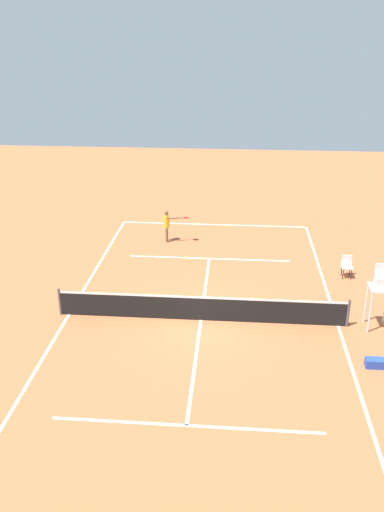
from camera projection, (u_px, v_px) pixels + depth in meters
name	position (u px, v px, depth m)	size (l,w,h in m)	color
ground_plane	(201.00, 320.00, 19.85)	(60.00, 60.00, 0.00)	#B76038
court_lines	(201.00, 320.00, 19.85)	(10.06, 20.90, 0.01)	white
tennis_net	(201.00, 308.00, 19.66)	(10.66, 0.10, 1.07)	#4C4C51
player_serving	(168.00, 223.00, 26.73)	(1.29, 0.45, 1.62)	brown
tennis_ball	(186.00, 257.00, 25.19)	(0.07, 0.07, 0.07)	#CCE033
umpire_chair	(381.00, 287.00, 18.77)	(0.80, 0.80, 2.41)	silver
courtside_chair_mid	(347.00, 265.00, 23.08)	(0.44, 0.46, 0.95)	#262626
equipment_bag	(378.00, 363.00, 17.05)	(0.76, 0.32, 0.30)	#2647B7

